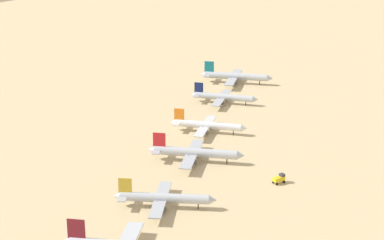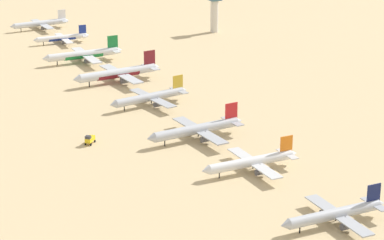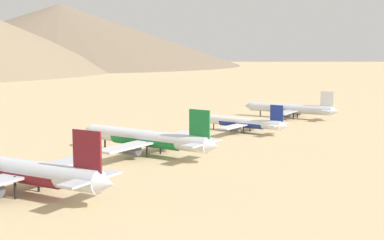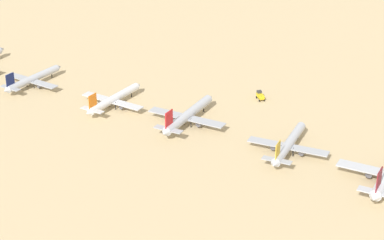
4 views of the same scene
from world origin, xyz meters
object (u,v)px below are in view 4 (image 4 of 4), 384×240
at_px(parked_jet_7, 33,79).
at_px(parked_jet_5, 188,115).
at_px(parked_jet_4, 289,144).
at_px(service_truck, 260,95).
at_px(parked_jet_6, 114,99).

bearing_deg(parked_jet_7, parked_jet_5, -88.03).
bearing_deg(parked_jet_7, parked_jet_4, -89.40).
bearing_deg(parked_jet_4, parked_jet_7, 90.60).
distance_m(parked_jet_5, service_truck, 42.83).
relative_size(parked_jet_5, parked_jet_7, 1.14).
height_order(parked_jet_5, parked_jet_7, parked_jet_5).
bearing_deg(parked_jet_6, parked_jet_5, -86.90).
bearing_deg(service_truck, parked_jet_7, 112.90).
bearing_deg(parked_jet_6, service_truck, -51.79).
bearing_deg(parked_jet_4, parked_jet_5, 88.14).
distance_m(parked_jet_4, parked_jet_6, 86.71).
relative_size(parked_jet_4, parked_jet_6, 1.03).
height_order(parked_jet_4, parked_jet_6, parked_jet_4).
distance_m(parked_jet_7, service_truck, 110.52).
bearing_deg(service_truck, parked_jet_5, 159.34).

